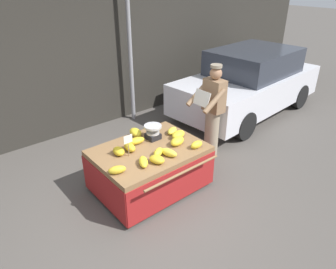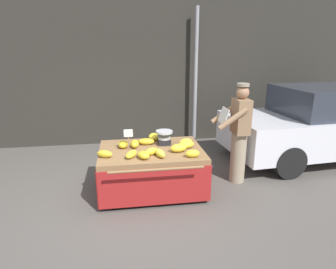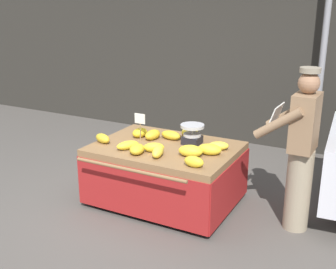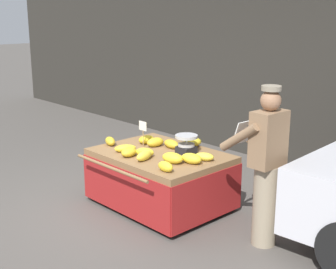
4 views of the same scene
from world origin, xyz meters
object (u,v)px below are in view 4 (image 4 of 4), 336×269
at_px(banana_bunch_12, 173,158).
at_px(vendor_person, 266,166).
at_px(weighing_scale, 186,144).
at_px(banana_bunch_5, 166,166).
at_px(banana_bunch_6, 144,156).
at_px(banana_bunch_8, 172,144).
at_px(banana_bunch_3, 110,141).
at_px(banana_bunch_10, 192,142).
at_px(banana_bunch_9, 155,142).
at_px(banana_bunch_1, 192,158).
at_px(banana_bunch_7, 204,157).
at_px(banana_bunch_4, 125,148).
at_px(price_sign, 143,128).
at_px(banana_bunch_11, 145,152).
at_px(banana_bunch_0, 129,152).
at_px(banana_cart, 160,167).
at_px(banana_bunch_2, 146,140).

xyz_separation_m(banana_bunch_12, vendor_person, (1.09, 0.29, 0.10)).
relative_size(weighing_scale, banana_bunch_5, 1.33).
distance_m(banana_bunch_6, banana_bunch_8, 0.62).
height_order(banana_bunch_3, banana_bunch_8, banana_bunch_3).
xyz_separation_m(banana_bunch_3, banana_bunch_10, (0.80, 0.73, 0.00)).
distance_m(banana_bunch_9, vendor_person, 1.76).
bearing_deg(banana_bunch_1, banana_bunch_7, 81.34).
bearing_deg(banana_bunch_7, banana_bunch_1, -98.66).
relative_size(banana_bunch_4, banana_bunch_12, 1.03).
height_order(price_sign, banana_bunch_8, price_sign).
bearing_deg(banana_bunch_10, banana_bunch_9, -135.05).
distance_m(banana_bunch_6, banana_bunch_9, 0.60).
bearing_deg(banana_bunch_10, price_sign, -133.20).
height_order(banana_bunch_3, banana_bunch_4, banana_bunch_3).
xyz_separation_m(banana_bunch_6, banana_bunch_9, (-0.35, 0.49, 0.00)).
height_order(banana_bunch_6, banana_bunch_11, banana_bunch_6).
distance_m(banana_bunch_5, banana_bunch_7, 0.60).
relative_size(banana_bunch_6, banana_bunch_11, 1.19).
xyz_separation_m(weighing_scale, banana_bunch_0, (-0.39, -0.60, -0.06)).
relative_size(banana_cart, banana_bunch_5, 7.83).
bearing_deg(banana_cart, banana_bunch_10, 79.49).
height_order(banana_bunch_2, vendor_person, vendor_person).
distance_m(banana_bunch_7, vendor_person, 0.91).
distance_m(banana_bunch_8, banana_bunch_10, 0.27).
height_order(banana_bunch_2, banana_bunch_6, same).
bearing_deg(banana_bunch_8, banana_bunch_5, -47.78).
bearing_deg(banana_bunch_9, banana_bunch_5, -35.32).
xyz_separation_m(banana_bunch_1, banana_bunch_11, (-0.58, -0.22, -0.01)).
distance_m(price_sign, vendor_person, 1.85).
xyz_separation_m(banana_bunch_4, vendor_person, (1.82, 0.42, 0.12)).
height_order(banana_bunch_10, vendor_person, vendor_person).
bearing_deg(banana_bunch_4, banana_bunch_5, -8.76).
distance_m(weighing_scale, banana_bunch_0, 0.72).
distance_m(banana_bunch_0, banana_bunch_8, 0.64).
xyz_separation_m(banana_bunch_0, banana_bunch_6, (0.24, 0.04, 0.00)).
relative_size(price_sign, banana_bunch_10, 1.24).
relative_size(banana_bunch_0, banana_bunch_5, 1.10).
relative_size(weighing_scale, price_sign, 0.82).
bearing_deg(banana_bunch_1, banana_cart, 177.42).
bearing_deg(price_sign, banana_bunch_11, -37.46).
distance_m(banana_bunch_11, banana_bunch_12, 0.43).
height_order(banana_bunch_5, banana_bunch_12, banana_bunch_12).
distance_m(banana_bunch_1, vendor_person, 0.95).
xyz_separation_m(price_sign, vendor_person, (1.85, 0.10, -0.08)).
height_order(banana_cart, banana_bunch_6, banana_bunch_6).
relative_size(banana_bunch_5, banana_bunch_12, 0.79).
bearing_deg(price_sign, banana_bunch_12, -14.36).
bearing_deg(banana_bunch_9, banana_bunch_3, -139.55).
relative_size(weighing_scale, banana_bunch_4, 1.02).
relative_size(banana_bunch_7, vendor_person, 0.14).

